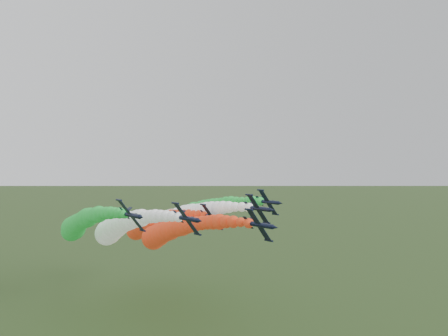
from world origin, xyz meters
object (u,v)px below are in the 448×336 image
(jet_inner_right, at_px, (176,219))
(jet_trail, at_px, (148,224))
(jet_inner_left, at_px, (117,228))
(jet_outer_right, at_px, (193,213))
(jet_lead, at_px, (169,232))
(jet_outer_left, at_px, (80,224))

(jet_inner_right, xyz_separation_m, jet_trail, (-1.12, 17.67, -3.53))
(jet_inner_right, bearing_deg, jet_trail, 93.63)
(jet_inner_right, height_order, jet_trail, jet_inner_right)
(jet_inner_left, distance_m, jet_outer_right, 34.50)
(jet_lead, relative_size, jet_inner_right, 1.00)
(jet_lead, distance_m, jet_outer_right, 28.97)
(jet_outer_right, xyz_separation_m, jet_trail, (-14.22, 7.50, -3.80))
(jet_trail, bearing_deg, jet_outer_right, -27.81)
(jet_lead, xyz_separation_m, jet_trail, (7.11, 26.93, -1.23))
(jet_inner_right, bearing_deg, jet_lead, -131.62)
(jet_inner_left, distance_m, jet_outer_left, 11.67)
(jet_outer_left, height_order, jet_trail, jet_outer_left)
(jet_inner_left, bearing_deg, jet_trail, 41.54)
(jet_trail, bearing_deg, jet_inner_right, -86.37)
(jet_inner_right, relative_size, jet_trail, 1.00)
(jet_trail, bearing_deg, jet_inner_left, -138.46)
(jet_inner_left, bearing_deg, jet_outer_right, 15.68)
(jet_inner_left, relative_size, jet_outer_right, 1.00)
(jet_outer_right, bearing_deg, jet_inner_right, -142.17)
(jet_trail, bearing_deg, jet_outer_left, -161.96)
(jet_inner_left, xyz_separation_m, jet_inner_right, (20.09, -0.86, 1.07))
(jet_inner_left, distance_m, jet_inner_right, 20.14)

